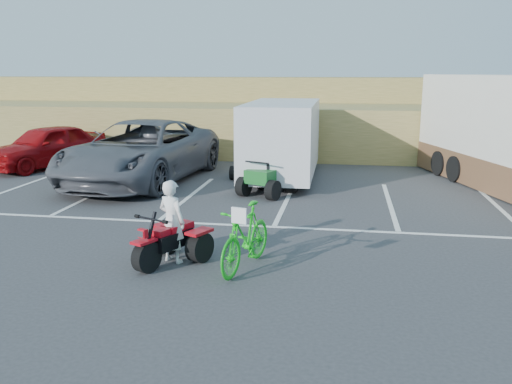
% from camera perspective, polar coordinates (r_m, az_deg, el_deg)
% --- Properties ---
extents(ground, '(100.00, 100.00, 0.00)m').
position_cam_1_polar(ground, '(9.80, 0.03, -7.59)').
color(ground, '#343437').
rests_on(ground, ground).
extents(parking_stripes, '(28.00, 5.16, 0.01)m').
position_cam_1_polar(parking_stripes, '(13.59, 6.46, -1.89)').
color(parking_stripes, white).
rests_on(parking_stripes, ground).
extents(grass_embankment, '(40.00, 8.50, 3.10)m').
position_cam_1_polar(grass_embankment, '(24.68, 6.00, 7.97)').
color(grass_embankment, olive).
rests_on(grass_embankment, ground).
extents(red_trike_atv, '(1.61, 1.79, 0.95)m').
position_cam_1_polar(red_trike_atv, '(9.95, -9.29, -7.45)').
color(red_trike_atv, '#B30A15').
rests_on(red_trike_atv, ground).
extents(rider, '(0.65, 0.56, 1.51)m').
position_cam_1_polar(rider, '(9.82, -8.85, -3.07)').
color(rider, white).
rests_on(rider, ground).
extents(green_dirt_bike, '(0.99, 1.98, 1.14)m').
position_cam_1_polar(green_dirt_bike, '(9.42, -1.09, -4.76)').
color(green_dirt_bike, '#14BF19').
rests_on(green_dirt_bike, ground).
extents(grey_pickup, '(3.78, 7.07, 1.89)m').
position_cam_1_polar(grey_pickup, '(17.27, -12.00, 4.21)').
color(grey_pickup, '#4E5057').
rests_on(grey_pickup, ground).
extents(red_car, '(3.46, 4.83, 1.53)m').
position_cam_1_polar(red_car, '(20.81, -21.17, 4.52)').
color(red_car, '#97080B').
rests_on(red_car, ground).
extents(cargo_trailer, '(2.15, 5.24, 2.44)m').
position_cam_1_polar(cargo_trailer, '(17.25, 2.77, 5.71)').
color(cargo_trailer, silver).
rests_on(cargo_trailer, ground).
extents(quad_atv_blue, '(0.99, 1.30, 0.84)m').
position_cam_1_polar(quad_atv_blue, '(17.63, -0.85, 1.53)').
color(quad_atv_blue, navy).
rests_on(quad_atv_blue, ground).
extents(quad_atv_green, '(1.69, 1.90, 1.02)m').
position_cam_1_polar(quad_atv_green, '(15.21, 1.26, -0.26)').
color(quad_atv_green, '#155E21').
rests_on(quad_atv_green, ground).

